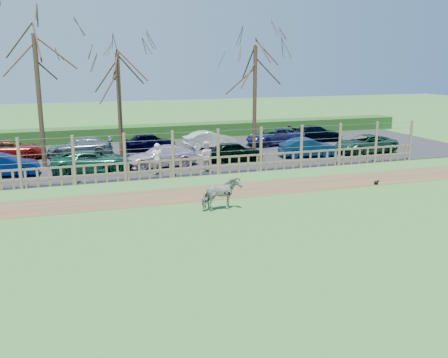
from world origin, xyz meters
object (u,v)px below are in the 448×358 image
object	(u,v)px
visitor_b	(206,157)
car_6	(365,144)
car_8	(10,150)
car_12	(275,137)
tree_left	(37,69)
car_2	(92,161)
car_1	(3,165)
car_4	(234,151)
car_13	(316,133)
car_3	(161,156)
crow	(376,182)
zebra	(221,194)
car_10	(150,142)
visitor_a	(157,159)
car_9	(80,147)
tree_right	(255,73)
tree_mid	(118,81)
car_11	(209,140)
car_5	(308,147)

from	to	relation	value
visitor_b	car_6	size ratio (longest dim) A/B	0.40
car_8	car_12	distance (m)	17.94
tree_left	car_2	world-z (taller)	tree_left
car_1	car_2	xyz separation A→B (m)	(4.55, -0.38, 0.00)
car_4	car_13	size ratio (longest dim) A/B	0.85
car_3	car_6	bearing A→B (deg)	84.62
crow	car_2	bearing A→B (deg)	151.23
zebra	car_10	distance (m)	14.75
crow	car_13	xyz separation A→B (m)	(3.70, 13.00, 0.53)
crow	car_8	distance (m)	21.98
car_4	car_8	bearing A→B (deg)	69.94
car_2	car_6	distance (m)	17.77
visitor_a	visitor_b	distance (m)	2.69
tree_left	crow	xyz separation A→B (m)	(15.81, -9.20, -5.50)
car_9	car_13	world-z (taller)	same
crow	tree_right	bearing A→B (deg)	102.19
tree_mid	car_10	bearing A→B (deg)	51.44
tree_mid	car_2	size ratio (longest dim) A/B	1.58
car_6	visitor_a	bearing A→B (deg)	-87.29
visitor_a	car_11	xyz separation A→B (m)	(5.09, 7.16, -0.26)
tree_left	tree_right	distance (m)	13.59
car_6	car_8	bearing A→B (deg)	-108.54
car_4	car_6	bearing A→B (deg)	-90.03
car_2	car_4	world-z (taller)	same
car_6	car_8	size ratio (longest dim) A/B	1.00
car_1	car_12	size ratio (longest dim) A/B	0.84
car_4	car_11	size ratio (longest dim) A/B	0.97
car_9	car_4	bearing A→B (deg)	67.75
car_10	car_11	bearing A→B (deg)	-96.26
visitor_b	car_10	world-z (taller)	visitor_b
crow	car_13	world-z (taller)	car_13
crow	car_10	distance (m)	15.89
car_1	car_6	world-z (taller)	same
tree_left	car_3	distance (m)	8.29
car_1	car_9	xyz separation A→B (m)	(4.17, 4.62, 0.00)
car_6	car_13	xyz separation A→B (m)	(-0.75, 5.37, 0.00)
car_1	car_6	distance (m)	22.32
car_2	car_1	bearing A→B (deg)	87.01
crow	car_10	world-z (taller)	car_10
car_6	car_10	world-z (taller)	same
tree_mid	crow	size ratio (longest dim) A/B	24.42
car_8	car_13	xyz separation A→B (m)	(21.61, 0.27, 0.00)
car_1	car_11	world-z (taller)	same
tree_mid	car_6	size ratio (longest dim) A/B	1.58
tree_left	car_10	distance (m)	9.25
tree_left	visitor_b	xyz separation A→B (m)	(8.49, -3.85, -4.71)
car_13	car_1	bearing A→B (deg)	106.12
tree_mid	crow	bearing A→B (deg)	-42.05
car_2	tree_right	bearing A→B (deg)	-71.09
car_5	car_10	xyz separation A→B (m)	(-9.18, 5.49, 0.00)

